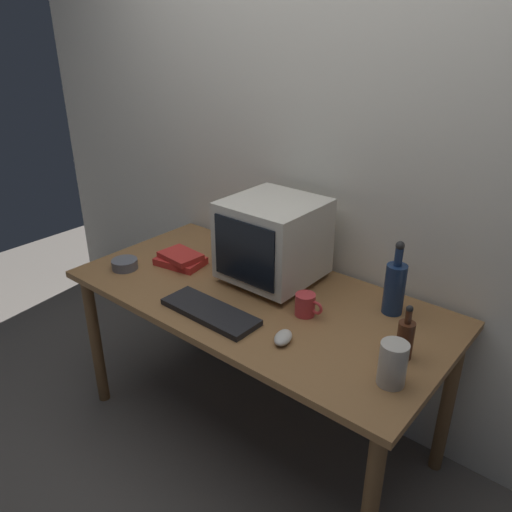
{
  "coord_description": "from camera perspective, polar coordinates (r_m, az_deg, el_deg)",
  "views": [
    {
      "loc": [
        1.19,
        -1.43,
        1.8
      ],
      "look_at": [
        0.0,
        0.0,
        0.93
      ],
      "focal_mm": 35.32,
      "sensor_mm": 36.0,
      "label": 1
    }
  ],
  "objects": [
    {
      "name": "metal_canister",
      "position": [
        1.67,
        15.23,
        -11.7
      ],
      "size": [
        0.09,
        0.09,
        0.15
      ],
      "primitive_type": "cylinder",
      "color": "#B7B2A8",
      "rests_on": "desk"
    },
    {
      "name": "bottle_short",
      "position": [
        1.8,
        16.55,
        -8.92
      ],
      "size": [
        0.06,
        0.06,
        0.2
      ],
      "color": "#472314",
      "rests_on": "desk"
    },
    {
      "name": "mug",
      "position": [
        1.98,
        5.59,
        -5.56
      ],
      "size": [
        0.12,
        0.08,
        0.09
      ],
      "color": "#CC383D",
      "rests_on": "desk"
    },
    {
      "name": "cd_spindle",
      "position": [
        2.42,
        -14.65,
        -0.9
      ],
      "size": [
        0.12,
        0.12,
        0.04
      ],
      "primitive_type": "cylinder",
      "color": "#595B66",
      "rests_on": "desk"
    },
    {
      "name": "crt_monitor",
      "position": [
        2.17,
        1.95,
        1.81
      ],
      "size": [
        0.38,
        0.39,
        0.37
      ],
      "color": "beige",
      "rests_on": "desk"
    },
    {
      "name": "computer_mouse",
      "position": [
        1.84,
        3.09,
        -9.21
      ],
      "size": [
        0.09,
        0.11,
        0.04
      ],
      "primitive_type": "ellipsoid",
      "rotation": [
        0.0,
        0.0,
        0.31
      ],
      "color": "beige",
      "rests_on": "desk"
    },
    {
      "name": "back_wall",
      "position": [
        2.3,
        7.45,
        10.99
      ],
      "size": [
        4.0,
        0.08,
        2.5
      ],
      "primitive_type": "cube",
      "color": "silver",
      "rests_on": "ground"
    },
    {
      "name": "desk",
      "position": [
        2.18,
        0.0,
        -6.33
      ],
      "size": [
        1.63,
        0.8,
        0.75
      ],
      "color": "olive",
      "rests_on": "ground"
    },
    {
      "name": "keyboard",
      "position": [
        2.0,
        -5.22,
        -6.31
      ],
      "size": [
        0.42,
        0.16,
        0.02
      ],
      "primitive_type": "cube",
      "rotation": [
        0.0,
        0.0,
        -0.01
      ],
      "color": "black",
      "rests_on": "desk"
    },
    {
      "name": "book_stack",
      "position": [
        2.41,
        -8.54,
        -0.35
      ],
      "size": [
        0.24,
        0.18,
        0.06
      ],
      "color": "red",
      "rests_on": "desk"
    },
    {
      "name": "bottle_tall",
      "position": [
        2.03,
        15.44,
        -3.36
      ],
      "size": [
        0.08,
        0.08,
        0.31
      ],
      "color": "navy",
      "rests_on": "desk"
    },
    {
      "name": "ground_plane",
      "position": [
        2.59,
        0.0,
        -18.98
      ],
      "size": [
        6.0,
        6.0,
        0.0
      ],
      "primitive_type": "plane",
      "color": "#56514C"
    }
  ]
}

